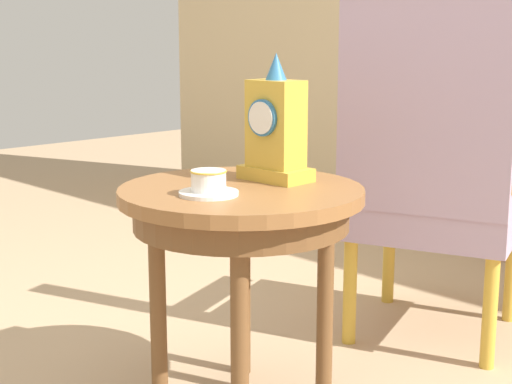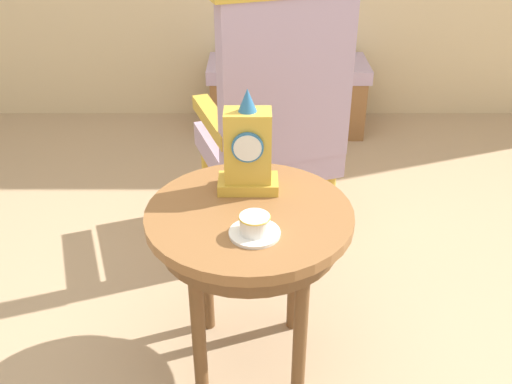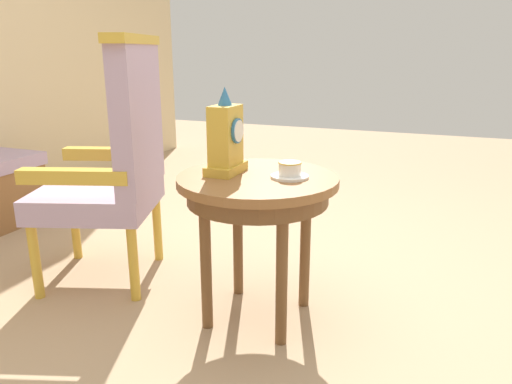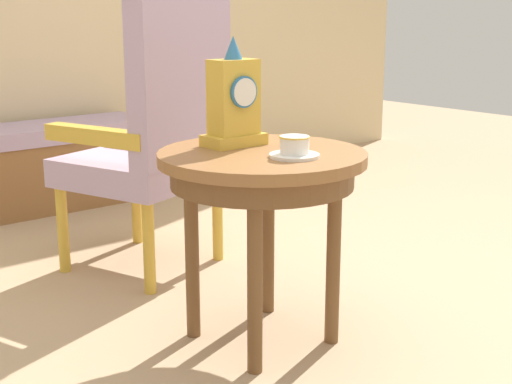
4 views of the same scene
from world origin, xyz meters
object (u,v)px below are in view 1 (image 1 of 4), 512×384
object	(u,v)px
armchair	(432,164)
side_table	(241,218)
mantel_clock	(275,130)
teacup_left	(209,184)

from	to	relation	value
armchair	side_table	bearing A→B (deg)	-97.40
mantel_clock	armchair	size ratio (longest dim) A/B	0.29
side_table	teacup_left	world-z (taller)	teacup_left
side_table	mantel_clock	bearing A→B (deg)	92.12
mantel_clock	armchair	world-z (taller)	armchair
teacup_left	armchair	size ratio (longest dim) A/B	0.13
teacup_left	mantel_clock	bearing A→B (deg)	94.73
teacup_left	mantel_clock	xyz separation A→B (m)	(-0.02, 0.26, 0.11)
teacup_left	armchair	distance (m)	0.87
side_table	armchair	world-z (taller)	armchair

